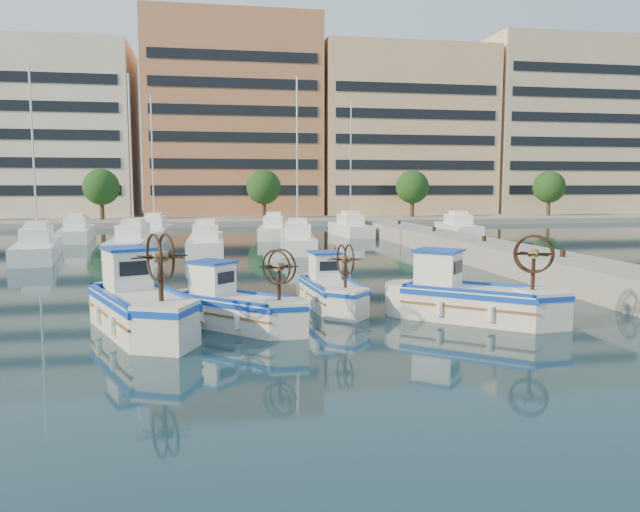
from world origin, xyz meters
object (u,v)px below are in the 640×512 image
(fishing_boat_b, at_px, (235,305))
(fishing_boat_d, at_px, (469,296))
(fishing_boat_c, at_px, (331,289))
(fishing_boat_a, at_px, (139,303))

(fishing_boat_b, distance_m, fishing_boat_d, 7.50)
(fishing_boat_d, bearing_deg, fishing_boat_b, 127.03)
(fishing_boat_b, relative_size, fishing_boat_c, 0.98)
(fishing_boat_c, height_order, fishing_boat_d, fishing_boat_d)
(fishing_boat_b, bearing_deg, fishing_boat_a, 136.87)
(fishing_boat_a, distance_m, fishing_boat_d, 10.32)
(fishing_boat_a, xyz_separation_m, fishing_boat_b, (2.83, 0.12, -0.16))
(fishing_boat_d, bearing_deg, fishing_boat_a, 128.46)
(fishing_boat_a, distance_m, fishing_boat_c, 6.84)
(fishing_boat_b, height_order, fishing_boat_d, fishing_boat_d)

